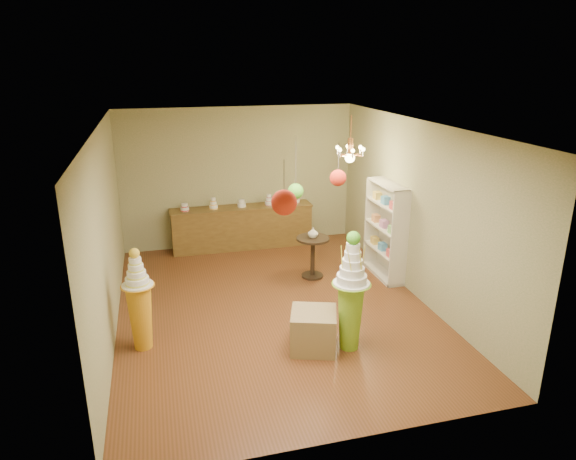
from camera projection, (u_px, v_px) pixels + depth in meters
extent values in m
plane|color=#5A3118|center=(274.00, 307.00, 8.55)|extent=(6.50, 6.50, 0.00)
plane|color=silver|center=(272.00, 125.00, 7.59)|extent=(6.50, 6.50, 0.00)
cube|color=gray|center=(239.00, 177.00, 11.05)|extent=(5.00, 0.04, 3.00)
cube|color=gray|center=(347.00, 318.00, 5.09)|extent=(5.00, 0.04, 3.00)
cube|color=gray|center=(106.00, 235.00, 7.47)|extent=(0.04, 6.50, 3.00)
cube|color=gray|center=(417.00, 210.00, 8.68)|extent=(0.04, 6.50, 3.00)
cone|color=#7EB327|center=(350.00, 316.00, 7.22)|extent=(0.48, 0.48, 0.99)
cylinder|color=white|center=(351.00, 283.00, 7.06)|extent=(0.65, 0.65, 0.03)
cylinder|color=white|center=(352.00, 278.00, 7.03)|extent=(0.53, 0.53, 0.11)
cylinder|color=white|center=(352.00, 271.00, 7.00)|extent=(0.44, 0.44, 0.11)
cylinder|color=white|center=(352.00, 263.00, 6.96)|extent=(0.36, 0.36, 0.11)
cylinder|color=white|center=(353.00, 255.00, 6.92)|extent=(0.29, 0.29, 0.11)
cylinder|color=white|center=(353.00, 248.00, 6.89)|extent=(0.24, 0.24, 0.11)
sphere|color=#4EA824|center=(353.00, 238.00, 6.84)|extent=(0.19, 0.19, 0.19)
cone|color=#C58516|center=(141.00, 317.00, 7.23)|extent=(0.47, 0.47, 0.96)
cylinder|color=white|center=(138.00, 285.00, 7.07)|extent=(0.57, 0.57, 0.03)
cylinder|color=white|center=(137.00, 281.00, 7.05)|extent=(0.43, 0.43, 0.10)
cylinder|color=white|center=(136.00, 274.00, 7.02)|extent=(0.34, 0.34, 0.10)
cylinder|color=white|center=(136.00, 267.00, 6.99)|extent=(0.27, 0.27, 0.10)
cylinder|color=white|center=(135.00, 261.00, 6.95)|extent=(0.22, 0.22, 0.10)
sphere|color=gold|center=(134.00, 253.00, 6.92)|extent=(0.14, 0.14, 0.14)
cube|color=olive|center=(313.00, 330.00, 7.27)|extent=(0.80, 0.80, 0.57)
cube|color=brown|center=(242.00, 228.00, 11.13)|extent=(3.00, 0.50, 0.90)
cube|color=brown|center=(242.00, 207.00, 10.98)|extent=(3.04, 0.54, 0.03)
cylinder|color=white|center=(185.00, 207.00, 10.66)|extent=(0.18, 0.18, 0.16)
cylinder|color=white|center=(213.00, 203.00, 10.80)|extent=(0.18, 0.18, 0.24)
cylinder|color=white|center=(242.00, 203.00, 10.95)|extent=(0.18, 0.18, 0.16)
cylinder|color=white|center=(269.00, 200.00, 11.09)|extent=(0.18, 0.18, 0.24)
cylinder|color=white|center=(296.00, 199.00, 11.24)|extent=(0.18, 0.18, 0.16)
cube|color=beige|center=(392.00, 229.00, 9.60)|extent=(0.04, 1.20, 1.80)
cube|color=beige|center=(383.00, 250.00, 9.68)|extent=(0.30, 1.14, 0.03)
cube|color=beige|center=(385.00, 228.00, 9.54)|extent=(0.30, 1.14, 0.03)
cube|color=beige|center=(386.00, 204.00, 9.40)|extent=(0.30, 1.14, 0.03)
cylinder|color=black|center=(312.00, 276.00, 9.75)|extent=(0.41, 0.41, 0.04)
cylinder|color=black|center=(313.00, 258.00, 9.63)|extent=(0.08, 0.08, 0.77)
cylinder|color=black|center=(313.00, 239.00, 9.51)|extent=(0.62, 0.62, 0.04)
imported|color=beige|center=(313.00, 233.00, 9.47)|extent=(0.21, 0.21, 0.20)
cylinder|color=#463F32|center=(284.00, 181.00, 5.11)|extent=(0.01, 0.01, 0.44)
sphere|color=#AF2412|center=(284.00, 203.00, 5.18)|extent=(0.26, 0.26, 0.26)
cylinder|color=#463F32|center=(296.00, 164.00, 6.74)|extent=(0.01, 0.01, 0.74)
sphere|color=#4EA824|center=(296.00, 191.00, 6.86)|extent=(0.21, 0.21, 0.21)
cylinder|color=#463F32|center=(339.00, 160.00, 6.15)|extent=(0.01, 0.01, 0.43)
sphere|color=#AF2412|center=(338.00, 178.00, 6.22)|extent=(0.20, 0.20, 0.20)
cylinder|color=#E08B4F|center=(351.00, 130.00, 9.02)|extent=(0.02, 0.02, 0.50)
cylinder|color=#E08B4F|center=(350.00, 147.00, 9.11)|extent=(0.10, 0.10, 0.30)
sphere|color=#FFE18C|center=(350.00, 158.00, 9.18)|extent=(0.18, 0.18, 0.18)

